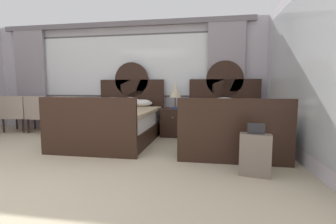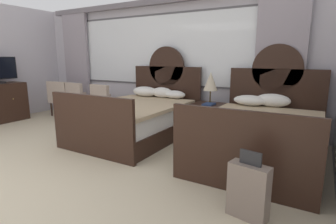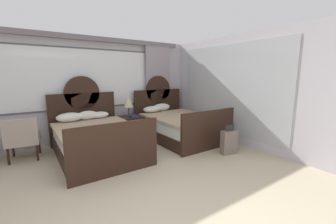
{
  "view_description": "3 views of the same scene",
  "coord_description": "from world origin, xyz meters",
  "px_view_note": "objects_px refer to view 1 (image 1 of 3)",
  "views": [
    {
      "loc": [
        2.12,
        -1.59,
        1.08
      ],
      "look_at": [
        1.5,
        2.08,
        0.7
      ],
      "focal_mm": 25.15,
      "sensor_mm": 36.0,
      "label": 1
    },
    {
      "loc": [
        3.19,
        -0.96,
        1.47
      ],
      "look_at": [
        1.47,
        2.0,
        0.76
      ],
      "focal_mm": 28.29,
      "sensor_mm": 36.0,
      "label": 2
    },
    {
      "loc": [
        -0.94,
        -1.61,
        1.73
      ],
      "look_at": [
        1.77,
        2.35,
        0.89
      ],
      "focal_mm": 22.75,
      "sensor_mm": 36.0,
      "label": 3
    }
  ],
  "objects_px": {
    "book_on_nightstand": "(176,108)",
    "armchair_by_window_left": "(72,113)",
    "suitcase_on_floor": "(255,155)",
    "table_lamp_on_nightstand": "(175,90)",
    "bed_near_window": "(116,123)",
    "bed_near_mirror": "(227,126)",
    "armchair_by_window_right": "(17,112)",
    "armchair_by_window_centre": "(41,113)",
    "nightstand_between_beds": "(175,122)"
  },
  "relations": [
    {
      "from": "bed_near_mirror",
      "to": "book_on_nightstand",
      "type": "height_order",
      "value": "bed_near_mirror"
    },
    {
      "from": "bed_near_mirror",
      "to": "table_lamp_on_nightstand",
      "type": "bearing_deg",
      "value": 144.33
    },
    {
      "from": "bed_near_window",
      "to": "armchair_by_window_left",
      "type": "height_order",
      "value": "bed_near_window"
    },
    {
      "from": "nightstand_between_beds",
      "to": "book_on_nightstand",
      "type": "xyz_separation_m",
      "value": [
        0.06,
        -0.11,
        0.33
      ]
    },
    {
      "from": "armchair_by_window_centre",
      "to": "suitcase_on_floor",
      "type": "xyz_separation_m",
      "value": [
        4.56,
        -2.13,
        -0.22
      ]
    },
    {
      "from": "table_lamp_on_nightstand",
      "to": "suitcase_on_floor",
      "type": "bearing_deg",
      "value": -60.94
    },
    {
      "from": "armchair_by_window_centre",
      "to": "nightstand_between_beds",
      "type": "bearing_deg",
      "value": 2.78
    },
    {
      "from": "armchair_by_window_centre",
      "to": "armchair_by_window_right",
      "type": "relative_size",
      "value": 1.0
    },
    {
      "from": "bed_near_window",
      "to": "nightstand_between_beds",
      "type": "distance_m",
      "value": 1.32
    },
    {
      "from": "nightstand_between_beds",
      "to": "armchair_by_window_right",
      "type": "bearing_deg",
      "value": -177.7
    },
    {
      "from": "armchair_by_window_left",
      "to": "suitcase_on_floor",
      "type": "xyz_separation_m",
      "value": [
        3.74,
        -2.13,
        -0.22
      ]
    },
    {
      "from": "book_on_nightstand",
      "to": "suitcase_on_floor",
      "type": "height_order",
      "value": "suitcase_on_floor"
    },
    {
      "from": "suitcase_on_floor",
      "to": "bed_near_mirror",
      "type": "bearing_deg",
      "value": 97.73
    },
    {
      "from": "bed_near_mirror",
      "to": "bed_near_window",
      "type": "bearing_deg",
      "value": 179.85
    },
    {
      "from": "bed_near_mirror",
      "to": "armchair_by_window_right",
      "type": "xyz_separation_m",
      "value": [
        -5.02,
        0.55,
        0.11
      ]
    },
    {
      "from": "suitcase_on_floor",
      "to": "nightstand_between_beds",
      "type": "bearing_deg",
      "value": 119.95
    },
    {
      "from": "bed_near_mirror",
      "to": "nightstand_between_beds",
      "type": "distance_m",
      "value": 1.31
    },
    {
      "from": "bed_near_window",
      "to": "armchair_by_window_right",
      "type": "xyz_separation_m",
      "value": [
        -2.8,
        0.55,
        0.11
      ]
    },
    {
      "from": "nightstand_between_beds",
      "to": "armchair_by_window_centre",
      "type": "relative_size",
      "value": 0.7
    },
    {
      "from": "nightstand_between_beds",
      "to": "table_lamp_on_nightstand",
      "type": "bearing_deg",
      "value": 88.63
    },
    {
      "from": "armchair_by_window_left",
      "to": "armchair_by_window_right",
      "type": "bearing_deg",
      "value": 180.0
    },
    {
      "from": "book_on_nightstand",
      "to": "suitcase_on_floor",
      "type": "xyz_separation_m",
      "value": [
        1.26,
        -2.17,
        -0.37
      ]
    },
    {
      "from": "book_on_nightstand",
      "to": "suitcase_on_floor",
      "type": "bearing_deg",
      "value": -59.9
    },
    {
      "from": "armchair_by_window_left",
      "to": "suitcase_on_floor",
      "type": "distance_m",
      "value": 4.31
    },
    {
      "from": "table_lamp_on_nightstand",
      "to": "armchair_by_window_centre",
      "type": "distance_m",
      "value": 3.3
    },
    {
      "from": "armchair_by_window_centre",
      "to": "armchair_by_window_right",
      "type": "distance_m",
      "value": 0.67
    },
    {
      "from": "bed_near_mirror",
      "to": "armchair_by_window_centre",
      "type": "height_order",
      "value": "bed_near_mirror"
    },
    {
      "from": "bed_near_window",
      "to": "bed_near_mirror",
      "type": "relative_size",
      "value": 1.0
    },
    {
      "from": "bed_near_window",
      "to": "armchair_by_window_right",
      "type": "relative_size",
      "value": 2.57
    },
    {
      "from": "bed_near_window",
      "to": "nightstand_between_beds",
      "type": "height_order",
      "value": "bed_near_window"
    },
    {
      "from": "table_lamp_on_nightstand",
      "to": "armchair_by_window_right",
      "type": "height_order",
      "value": "table_lamp_on_nightstand"
    },
    {
      "from": "table_lamp_on_nightstand",
      "to": "suitcase_on_floor",
      "type": "relative_size",
      "value": 0.9
    },
    {
      "from": "bed_near_window",
      "to": "armchair_by_window_centre",
      "type": "relative_size",
      "value": 2.57
    },
    {
      "from": "bed_near_window",
      "to": "book_on_nightstand",
      "type": "height_order",
      "value": "bed_near_window"
    },
    {
      "from": "nightstand_between_beds",
      "to": "armchair_by_window_left",
      "type": "height_order",
      "value": "armchair_by_window_left"
    },
    {
      "from": "table_lamp_on_nightstand",
      "to": "suitcase_on_floor",
      "type": "xyz_separation_m",
      "value": [
        1.32,
        -2.37,
        -0.76
      ]
    },
    {
      "from": "book_on_nightstand",
      "to": "armchair_by_window_right",
      "type": "bearing_deg",
      "value": -179.37
    },
    {
      "from": "table_lamp_on_nightstand",
      "to": "armchair_by_window_left",
      "type": "bearing_deg",
      "value": -174.4
    },
    {
      "from": "table_lamp_on_nightstand",
      "to": "armchair_by_window_right",
      "type": "distance_m",
      "value": 3.96
    },
    {
      "from": "bed_near_window",
      "to": "bed_near_mirror",
      "type": "distance_m",
      "value": 2.22
    },
    {
      "from": "suitcase_on_floor",
      "to": "book_on_nightstand",
      "type": "bearing_deg",
      "value": 120.1
    },
    {
      "from": "bed_near_mirror",
      "to": "suitcase_on_floor",
      "type": "xyz_separation_m",
      "value": [
        0.21,
        -1.58,
        -0.1
      ]
    },
    {
      "from": "book_on_nightstand",
      "to": "armchair_by_window_left",
      "type": "height_order",
      "value": "armchair_by_window_left"
    },
    {
      "from": "bed_near_window",
      "to": "table_lamp_on_nightstand",
      "type": "distance_m",
      "value": 1.51
    },
    {
      "from": "bed_near_mirror",
      "to": "armchair_by_window_right",
      "type": "distance_m",
      "value": 5.05
    },
    {
      "from": "bed_near_window",
      "to": "nightstand_between_beds",
      "type": "xyz_separation_m",
      "value": [
        1.11,
        0.71,
        -0.06
      ]
    },
    {
      "from": "armchair_by_window_centre",
      "to": "armchair_by_window_right",
      "type": "xyz_separation_m",
      "value": [
        -0.67,
        0.0,
        0.0
      ]
    },
    {
      "from": "suitcase_on_floor",
      "to": "armchair_by_window_left",
      "type": "bearing_deg",
      "value": 150.33
    },
    {
      "from": "bed_near_mirror",
      "to": "armchair_by_window_right",
      "type": "relative_size",
      "value": 2.57
    },
    {
      "from": "armchair_by_window_right",
      "to": "book_on_nightstand",
      "type": "bearing_deg",
      "value": 0.63
    }
  ]
}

